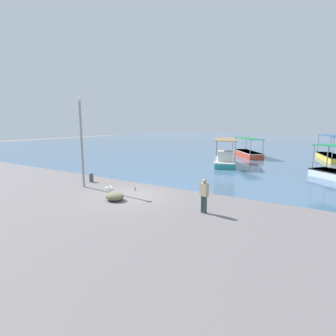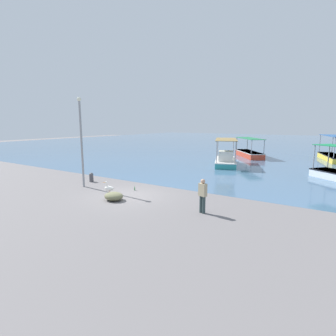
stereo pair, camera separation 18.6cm
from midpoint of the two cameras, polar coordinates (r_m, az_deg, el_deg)
name	(u,v)px [view 2 (the right image)]	position (r m, az deg, el deg)	size (l,w,h in m)	color
ground	(130,195)	(16.08, -7.96, -5.93)	(120.00, 120.00, 0.00)	slate
harbor_water	(278,144)	(60.74, 22.95, 4.91)	(110.00, 90.00, 0.00)	#476889
fishing_boat_near_right	(225,159)	(27.70, 12.58, 1.83)	(4.01, 6.32, 2.69)	teal
fishing_boat_center	(332,156)	(36.23, 32.29, 2.24)	(3.43, 7.10, 2.89)	gold
fishing_boat_far_right	(249,153)	(35.46, 17.34, 3.15)	(5.11, 6.25, 2.41)	#C8422A
pelican	(109,188)	(16.49, -12.45, -4.33)	(0.77, 0.49, 0.80)	#E0997A
lamp_post	(81,138)	(18.50, -18.09, 6.30)	(0.28, 0.28, 6.00)	gray
mooring_bollard	(91,177)	(20.31, -16.10, -1.88)	(0.31, 0.31, 0.68)	#47474C
fisherman_standing	(203,195)	(12.80, 7.96, -5.81)	(0.45, 0.34, 1.69)	#2D3E3F
net_pile	(114,196)	(15.21, -11.38, -6.03)	(1.12, 0.95, 0.47)	#6D6D4C
glass_bottle	(135,189)	(17.20, -6.97, -4.50)	(0.07, 0.07, 0.27)	#3F7F4C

